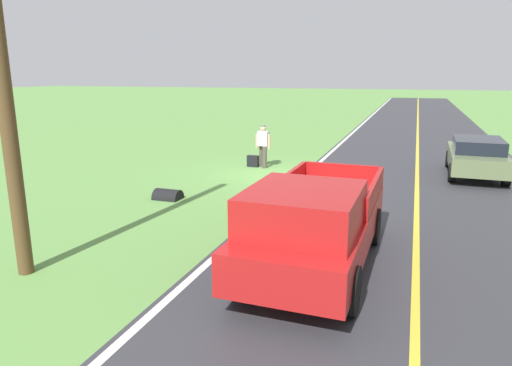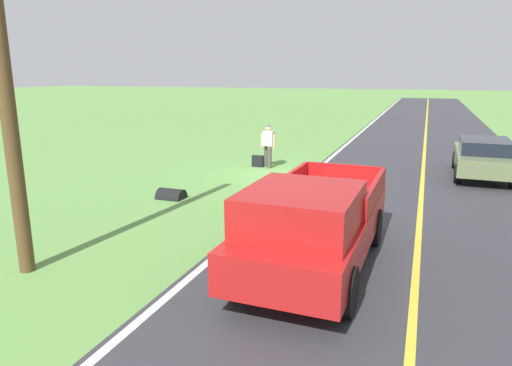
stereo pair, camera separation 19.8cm
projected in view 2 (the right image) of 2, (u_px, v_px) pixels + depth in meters
ground_plane at (278, 175)px, 17.17m from camera, size 200.00×200.00×0.00m
road_surface at (422, 186)px, 15.45m from camera, size 8.23×120.00×0.00m
lane_edge_line at (308, 177)px, 16.78m from camera, size 0.16×117.60×0.00m
lane_centre_line at (422, 186)px, 15.45m from camera, size 0.14×117.60×0.00m
hitchhiker_walking at (268, 143)px, 18.35m from camera, size 0.62×0.52×1.75m
suitcase_carried at (258, 161)px, 18.60m from camera, size 0.46×0.21×0.46m
pickup_truck_passing at (313, 223)px, 8.61m from camera, size 2.17×5.44×1.82m
sedan_near_oncoming at (483, 157)px, 16.65m from camera, size 2.00×4.44×1.41m
utility_pole_roadside at (1, 52)px, 7.89m from camera, size 0.28×0.28×8.12m
drainage_culvert at (171, 198)px, 13.94m from camera, size 0.80×0.60×0.60m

